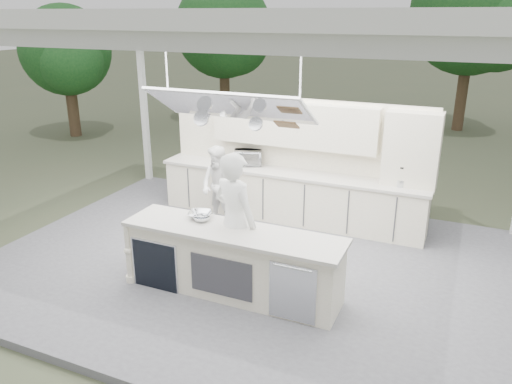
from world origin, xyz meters
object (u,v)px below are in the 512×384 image
at_px(head_chef, 235,221).
at_px(demo_island, 231,262).
at_px(back_counter, 289,195).
at_px(sous_chef, 219,186).

bearing_deg(head_chef, demo_island, 118.87).
distance_m(demo_island, back_counter, 2.82).
bearing_deg(demo_island, head_chef, 100.22).
distance_m(back_counter, sous_chef, 1.35).
bearing_deg(back_counter, head_chef, -86.91).
distance_m(back_counter, head_chef, 2.65).
distance_m(demo_island, sous_chef, 2.44).
bearing_deg(back_counter, sous_chef, -145.74).
distance_m(head_chef, sous_chef, 2.24).
height_order(demo_island, back_counter, same).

